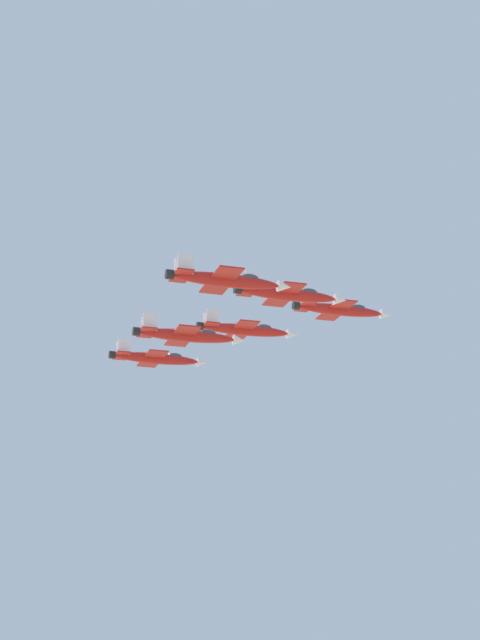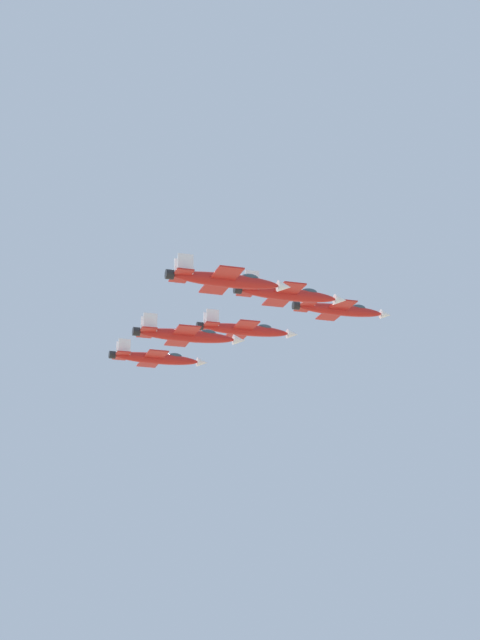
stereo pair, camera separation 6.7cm
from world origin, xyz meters
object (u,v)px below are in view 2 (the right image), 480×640
at_px(jet_left_wingman, 246,330).
at_px(jet_right_outer, 227,280).
at_px(jet_left_outer, 157,358).
at_px(jet_right_wingman, 289,294).
at_px(jet_slot_rear, 187,335).
at_px(jet_lead, 340,310).

relative_size(jet_left_wingman, jet_right_outer, 1.00).
bearing_deg(jet_left_outer, jet_right_wingman, -69.12).
distance_m(jet_left_wingman, jet_right_outer, 35.94).
relative_size(jet_left_outer, jet_slot_rear, 0.98).
xyz_separation_m(jet_left_wingman, jet_slot_rear, (14.45, 9.15, -5.54)).
bearing_deg(jet_slot_rear, jet_left_outer, 90.84).
bearing_deg(jet_right_wingman, jet_left_wingman, 90.06).
bearing_deg(jet_right_outer, jet_slot_rear, 89.75).
xyz_separation_m(jet_left_outer, jet_slot_rear, (3.09, 21.94, -2.42)).
height_order(jet_lead, jet_left_wingman, jet_lead).
bearing_deg(jet_lead, jet_right_outer, -139.48).
bearing_deg(jet_left_wingman, jet_slot_rear, -138.92).
bearing_deg(jet_slot_rear, jet_lead, 0.84).
relative_size(jet_left_outer, jet_right_outer, 0.98).
height_order(jet_left_wingman, jet_right_wingman, jet_left_wingman).
distance_m(jet_left_wingman, jet_left_outer, 17.39).
height_order(jet_right_wingman, jet_slot_rear, jet_right_wingman).
bearing_deg(jet_right_wingman, jet_right_outer, -139.58).
height_order(jet_left_wingman, jet_left_outer, jet_left_wingman).
relative_size(jet_lead, jet_left_outer, 0.98).
bearing_deg(jet_left_wingman, jet_right_outer, -110.70).
height_order(jet_left_wingman, jet_slot_rear, jet_left_wingman).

